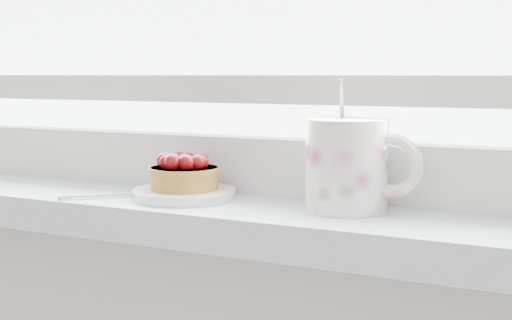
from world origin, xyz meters
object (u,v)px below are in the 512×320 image
Objects in this scene: saucer at (184,194)px; raspberry_tart at (184,173)px; floral_mug at (350,163)px; fork at (131,195)px.

saucer is 1.46× the size of raspberry_tart.
floral_mug reaches higher than fork.
saucer is 0.07m from fork.
floral_mug is at bearing 4.82° from raspberry_tart.
raspberry_tart is (0.00, -0.00, 0.03)m from saucer.
fork is at bearing -172.71° from floral_mug.
fork is (-0.07, -0.02, -0.00)m from saucer.
saucer is 0.86× the size of floral_mug.
floral_mug is (0.20, 0.02, 0.05)m from saucer.
raspberry_tart is at bearing -175.18° from floral_mug.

